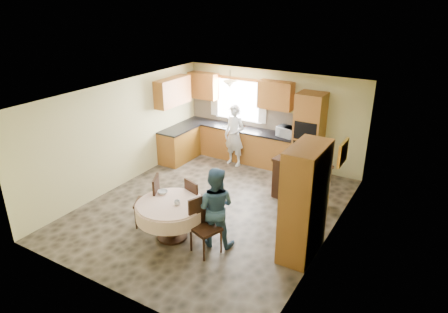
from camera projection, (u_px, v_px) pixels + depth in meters
name	position (u px, v px, depth m)	size (l,w,h in m)	color
floor	(212.00, 207.00, 8.69)	(5.00, 6.00, 0.01)	brown
ceiling	(211.00, 95.00, 7.73)	(5.00, 6.00, 0.01)	white
wall_back	(272.00, 118.00, 10.59)	(5.00, 0.02, 2.50)	#CAC482
wall_front	(102.00, 221.00, 5.82)	(5.00, 0.02, 2.50)	#CAC482
wall_left	(122.00, 134.00, 9.38)	(0.02, 6.00, 2.50)	#CAC482
wall_right	(331.00, 182.00, 7.03)	(0.02, 6.00, 2.50)	#CAC482
window	(239.00, 100.00, 10.91)	(1.40, 0.03, 1.10)	white
curtain_left	(214.00, 95.00, 11.20)	(0.22, 0.02, 1.15)	white
curtain_right	(263.00, 102.00, 10.50)	(0.22, 0.02, 1.15)	white
base_cab_back	(238.00, 144.00, 11.06)	(3.30, 0.60, 0.88)	#AC632D
counter_back	(238.00, 128.00, 10.89)	(3.30, 0.64, 0.04)	black
base_cab_left	(179.00, 145.00, 10.98)	(0.60, 1.20, 0.88)	#AC632D
counter_left	(179.00, 129.00, 10.81)	(0.64, 1.20, 0.04)	black
backsplash	(243.00, 116.00, 11.01)	(3.30, 0.02, 0.55)	#CAAE8E
wall_cab_left	(203.00, 86.00, 11.17)	(0.85, 0.33, 0.72)	#B7662D
wall_cab_right	(276.00, 95.00, 10.14)	(0.90, 0.33, 0.72)	#B7662D
wall_cab_side	(173.00, 92.00, 10.48)	(0.33, 1.20, 0.72)	#B7662D
oven_tower	(309.00, 135.00, 9.88)	(0.66, 0.62, 2.12)	#AC632D
oven_upper	(305.00, 131.00, 9.55)	(0.56, 0.01, 0.45)	black
oven_lower	(303.00, 151.00, 9.74)	(0.56, 0.01, 0.45)	black
pendant	(230.00, 84.00, 10.33)	(0.36, 0.36, 0.18)	beige
sideboard	(300.00, 183.00, 8.79)	(1.24, 0.51, 0.89)	black
space_heater	(294.00, 211.00, 8.03)	(0.39, 0.27, 0.54)	black
cupboard	(304.00, 202.00, 6.81)	(0.54, 1.07, 2.05)	#AC632D
dining_table	(171.00, 211.00, 7.42)	(1.30, 1.30, 0.74)	black
chair_left	(151.00, 198.00, 7.86)	(0.61, 0.61, 1.05)	black
chair_back	(196.00, 199.00, 7.92)	(0.53, 0.53, 0.97)	black
chair_right	(203.00, 222.00, 7.06)	(0.57, 0.57, 1.03)	black
framed_picture	(343.00, 153.00, 7.54)	(0.06, 0.55, 0.46)	gold
microwave	(287.00, 132.00, 10.11)	(0.49, 0.33, 0.27)	silver
person_sink	(234.00, 135.00, 10.54)	(0.60, 0.40, 1.66)	silver
person_dining	(215.00, 207.00, 7.18)	(0.74, 0.58, 1.53)	#32516D
bowl_sideboard	(285.00, 160.00, 8.80)	(0.20, 0.20, 0.05)	#B2B2B2
bottle_sideboard	(322.00, 162.00, 8.36)	(0.12, 0.12, 0.31)	silver
cup_table	(177.00, 203.00, 7.27)	(0.11, 0.11, 0.09)	#B2B2B2
bowl_table	(163.00, 192.00, 7.69)	(0.20, 0.20, 0.06)	#B2B2B2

